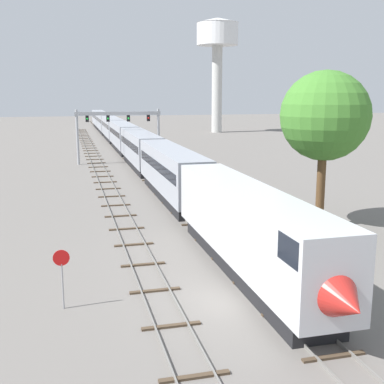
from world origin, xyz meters
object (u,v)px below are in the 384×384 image
object	(u,v)px
trackside_tree_mid	(325,116)
passenger_train	(123,136)
water_tower	(217,42)
stop_sign	(62,271)
signal_gantry	(118,124)
trackside_tree_left	(324,122)

from	to	relation	value
trackside_tree_mid	passenger_train	bearing A→B (deg)	99.46
water_tower	passenger_train	bearing A→B (deg)	-128.41
passenger_train	stop_sign	size ratio (longest dim) A/B	49.31
water_tower	stop_sign	size ratio (longest dim) A/B	9.75
signal_gantry	water_tower	size ratio (longest dim) A/B	0.43
stop_sign	trackside_tree_left	size ratio (longest dim) A/B	0.27
stop_sign	trackside_tree_mid	bearing A→B (deg)	28.74
signal_gantry	stop_sign	distance (m)	49.02
signal_gantry	trackside_tree_left	bearing A→B (deg)	-74.33
trackside_tree_left	trackside_tree_mid	world-z (taller)	trackside_tree_mid
stop_sign	trackside_tree_mid	distance (m)	22.46
signal_gantry	stop_sign	size ratio (longest dim) A/B	4.20
passenger_train	water_tower	xyz separation A→B (m)	(27.95, 35.26, 19.75)
passenger_train	trackside_tree_left	xyz separation A→B (m)	(8.52, -53.78, 5.28)
trackside_tree_mid	trackside_tree_left	bearing A→B (deg)	-127.01
passenger_train	stop_sign	xyz separation A→B (m)	(-10.00, -63.65, -0.74)
trackside_tree_left	stop_sign	bearing A→B (deg)	-151.94
water_tower	trackside_tree_mid	xyz separation A→B (m)	(-19.07, -88.55, -14.10)
stop_sign	trackside_tree_mid	world-z (taller)	trackside_tree_mid
signal_gantry	trackside_tree_left	world-z (taller)	trackside_tree_left
passenger_train	trackside_tree_left	distance (m)	54.70
passenger_train	signal_gantry	world-z (taller)	signal_gantry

